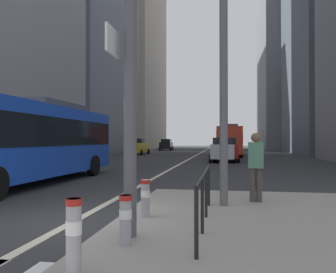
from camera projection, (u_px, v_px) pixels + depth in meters
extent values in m
plane|color=#303033|center=(184.00, 162.00, 27.05)|extent=(160.00, 160.00, 0.00)
cube|color=beige|center=(194.00, 156.00, 36.92)|extent=(0.20, 80.00, 0.01)
cube|color=gray|center=(132.00, 55.00, 71.95)|extent=(10.91, 22.57, 39.57)
cube|color=gray|center=(297.00, 43.00, 65.16)|extent=(13.67, 18.68, 40.84)
cube|color=blue|center=(29.00, 141.00, 13.38)|extent=(2.68, 11.24, 2.75)
cube|color=black|center=(29.00, 132.00, 13.38)|extent=(2.71, 11.02, 1.10)
cube|color=#4C4C51|center=(51.00, 106.00, 15.05)|extent=(1.81, 4.06, 0.30)
cylinder|color=black|center=(94.00, 166.00, 16.68)|extent=(0.32, 1.00, 1.00)
cylinder|color=black|center=(48.00, 165.00, 17.11)|extent=(0.32, 1.00, 1.00)
cube|color=red|center=(228.00, 140.00, 37.90)|extent=(2.60, 10.89, 2.75)
cube|color=black|center=(228.00, 137.00, 37.91)|extent=(2.64, 10.68, 1.10)
cube|color=#4C4C51|center=(229.00, 126.00, 36.31)|extent=(1.78, 3.93, 0.30)
cylinder|color=black|center=(218.00, 150.00, 41.51)|extent=(0.31, 1.00, 1.00)
cylinder|color=black|center=(238.00, 150.00, 41.14)|extent=(0.31, 1.00, 1.00)
cylinder|color=black|center=(217.00, 152.00, 34.64)|extent=(0.31, 1.00, 1.00)
cylinder|color=black|center=(241.00, 153.00, 34.27)|extent=(0.31, 1.00, 1.00)
cube|color=#198456|center=(226.00, 140.00, 60.11)|extent=(2.77, 11.14, 2.75)
cube|color=black|center=(226.00, 138.00, 60.12)|extent=(2.81, 10.92, 1.10)
cube|color=#4C4C51|center=(226.00, 131.00, 58.50)|extent=(1.85, 4.03, 0.30)
cylinder|color=black|center=(220.00, 147.00, 63.81)|extent=(0.32, 1.01, 1.00)
cylinder|color=black|center=(233.00, 147.00, 63.36)|extent=(0.32, 1.01, 1.00)
cylinder|color=black|center=(218.00, 148.00, 56.84)|extent=(0.32, 1.01, 1.00)
cylinder|color=black|center=(233.00, 148.00, 56.39)|extent=(0.32, 1.01, 1.00)
cube|color=gold|center=(138.00, 147.00, 41.29)|extent=(1.98, 4.67, 1.10)
cube|color=black|center=(138.00, 141.00, 41.45)|extent=(1.60, 2.55, 0.52)
cylinder|color=black|center=(141.00, 152.00, 39.57)|extent=(0.25, 0.65, 0.64)
cylinder|color=black|center=(126.00, 152.00, 39.94)|extent=(0.25, 0.65, 0.64)
cylinder|color=black|center=(148.00, 152.00, 42.63)|extent=(0.25, 0.65, 0.64)
cylinder|color=black|center=(134.00, 151.00, 43.00)|extent=(0.25, 0.65, 0.64)
cube|color=silver|center=(223.00, 151.00, 27.53)|extent=(1.85, 4.52, 1.10)
cube|color=black|center=(223.00, 141.00, 27.39)|extent=(1.53, 2.45, 0.52)
cylinder|color=black|center=(212.00, 157.00, 29.18)|extent=(0.23, 0.64, 0.64)
cylinder|color=black|center=(234.00, 157.00, 28.86)|extent=(0.23, 0.64, 0.64)
cylinder|color=black|center=(210.00, 159.00, 26.18)|extent=(0.23, 0.64, 0.64)
cylinder|color=black|center=(235.00, 159.00, 25.86)|extent=(0.23, 0.64, 0.64)
cube|color=maroon|center=(227.00, 151.00, 27.71)|extent=(1.82, 4.11, 1.10)
cube|color=black|center=(227.00, 141.00, 27.57)|extent=(1.52, 2.23, 0.52)
cylinder|color=black|center=(216.00, 157.00, 29.23)|extent=(0.23, 0.64, 0.64)
cylinder|color=black|center=(238.00, 157.00, 28.91)|extent=(0.23, 0.64, 0.64)
cylinder|color=black|center=(215.00, 158.00, 26.49)|extent=(0.23, 0.64, 0.64)
cylinder|color=black|center=(239.00, 159.00, 26.17)|extent=(0.23, 0.64, 0.64)
cube|color=black|center=(166.00, 145.00, 56.98)|extent=(2.00, 4.66, 1.10)
cube|color=black|center=(166.00, 141.00, 57.14)|extent=(1.61, 2.54, 0.52)
cylinder|color=black|center=(171.00, 149.00, 55.33)|extent=(0.25, 0.65, 0.64)
cylinder|color=black|center=(160.00, 149.00, 55.54)|extent=(0.25, 0.65, 0.64)
cylinder|color=black|center=(173.00, 148.00, 58.42)|extent=(0.25, 0.65, 0.64)
cylinder|color=black|center=(162.00, 148.00, 58.63)|extent=(0.25, 0.65, 0.64)
cylinder|color=#515156|center=(130.00, 56.00, 5.67)|extent=(0.22, 0.22, 6.00)
cube|color=white|center=(112.00, 41.00, 5.53)|extent=(0.04, 0.60, 0.44)
cylinder|color=#56565B|center=(224.00, 42.00, 8.35)|extent=(0.20, 0.20, 8.00)
cylinder|color=#99999E|center=(74.00, 237.00, 4.03)|extent=(0.18, 0.18, 0.90)
cylinder|color=white|center=(74.00, 227.00, 4.03)|extent=(0.19, 0.19, 0.16)
cylinder|color=#B21E19|center=(74.00, 202.00, 4.03)|extent=(0.20, 0.20, 0.08)
cylinder|color=#99999E|center=(125.00, 220.00, 5.18)|extent=(0.18, 0.18, 0.76)
cylinder|color=white|center=(125.00, 214.00, 5.18)|extent=(0.19, 0.19, 0.14)
cylinder|color=#B21E19|center=(125.00, 198.00, 5.18)|extent=(0.20, 0.20, 0.08)
cylinder|color=#99999E|center=(145.00, 198.00, 7.08)|extent=(0.18, 0.18, 0.77)
cylinder|color=white|center=(145.00, 194.00, 7.08)|extent=(0.19, 0.19, 0.14)
cylinder|color=#B21E19|center=(145.00, 182.00, 7.08)|extent=(0.20, 0.20, 0.08)
cylinder|color=black|center=(196.00, 223.00, 4.56)|extent=(0.06, 0.06, 0.95)
cylinder|color=black|center=(202.00, 206.00, 5.80)|extent=(0.06, 0.06, 0.95)
cylinder|color=black|center=(206.00, 194.00, 7.05)|extent=(0.06, 0.06, 0.95)
cylinder|color=black|center=(209.00, 186.00, 8.29)|extent=(0.06, 0.06, 0.95)
cylinder|color=black|center=(204.00, 174.00, 6.43)|extent=(0.06, 3.78, 0.06)
cylinder|color=#423D38|center=(253.00, 185.00, 8.82)|extent=(0.15, 0.15, 0.87)
cylinder|color=#423D38|center=(259.00, 185.00, 8.78)|extent=(0.15, 0.15, 0.87)
cube|color=#4C7F66|center=(256.00, 155.00, 8.81)|extent=(0.39, 0.26, 0.67)
sphere|color=brown|center=(256.00, 138.00, 8.81)|extent=(0.24, 0.24, 0.24)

